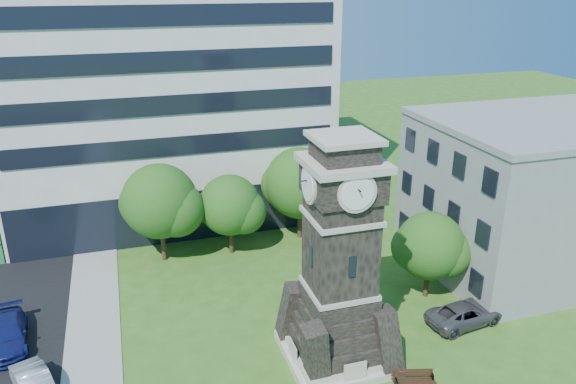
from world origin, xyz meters
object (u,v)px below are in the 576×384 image
object	(u,v)px
car_east_lot	(465,314)
park_bench	(413,379)
car_street_north	(8,334)
clock_tower	(339,269)

from	to	relation	value
car_east_lot	park_bench	distance (m)	6.95
park_bench	car_street_north	bearing A→B (deg)	168.87
car_street_north	car_east_lot	size ratio (longest dim) A/B	1.04
car_street_north	park_bench	size ratio (longest dim) A/B	2.36
clock_tower	car_east_lot	bearing A→B (deg)	4.24
car_street_north	park_bench	xyz separation A→B (m)	(19.55, -9.69, -0.14)
car_street_north	car_east_lot	distance (m)	25.76
car_east_lot	park_bench	size ratio (longest dim) A/B	2.27
clock_tower	car_street_north	world-z (taller)	clock_tower
car_street_north	car_east_lot	xyz separation A→B (m)	(25.15, -5.58, -0.06)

